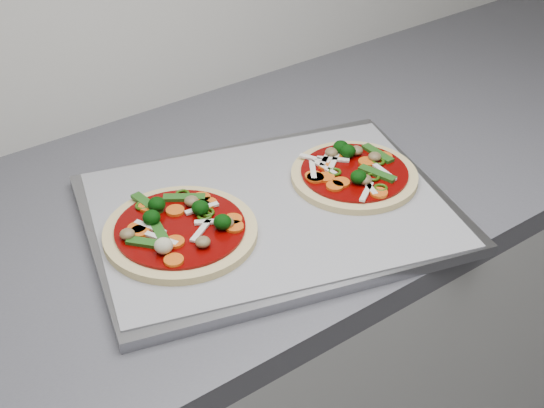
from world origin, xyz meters
TOP-DOWN VIEW (x-y plane):
  - base_cabinet at (0.00, 1.30)m, footprint 3.60×0.60m
  - countertop at (0.00, 1.30)m, footprint 3.60×0.60m
  - baking_tray at (-0.57, 1.22)m, footprint 0.58×0.49m
  - parchment at (-0.57, 1.22)m, footprint 0.56×0.47m
  - pizza_left at (-0.70, 1.23)m, footprint 0.21×0.21m
  - pizza_right at (-0.43, 1.20)m, footprint 0.26×0.26m

SIDE VIEW (x-z plane):
  - base_cabinet at x=0.00m, z-range 0.00..0.86m
  - countertop at x=0.00m, z-range 0.86..0.90m
  - baking_tray at x=-0.57m, z-range 0.90..0.92m
  - parchment at x=-0.57m, z-range 0.92..0.92m
  - pizza_right at x=-0.43m, z-range 0.91..0.94m
  - pizza_left at x=-0.70m, z-range 0.91..0.95m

